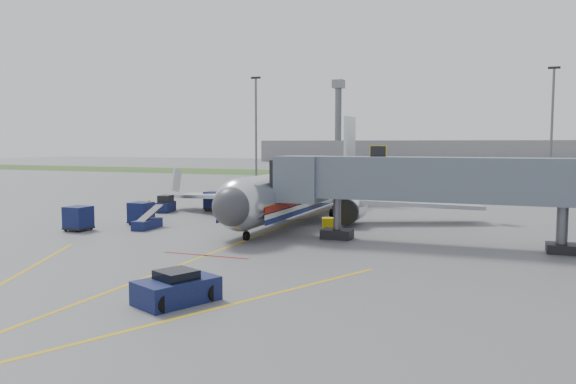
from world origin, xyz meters
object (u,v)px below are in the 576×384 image
(airliner, at_px, (306,190))
(baggage_tug, at_px, (166,205))
(pushback_tug, at_px, (177,289))
(belt_loader, at_px, (147,223))
(ramp_worker, at_px, (150,207))

(airliner, distance_m, baggage_tug, 15.11)
(pushback_tug, height_order, belt_loader, belt_loader)
(airliner, xyz_separation_m, belt_loader, (-10.01, -11.21, -2.20))
(baggage_tug, relative_size, belt_loader, 0.71)
(pushback_tug, height_order, ramp_worker, ramp_worker)
(baggage_tug, bearing_deg, ramp_worker, -101.81)
(pushback_tug, relative_size, belt_loader, 1.08)
(baggage_tug, bearing_deg, belt_loader, -64.14)
(belt_loader, bearing_deg, ramp_worker, 123.87)
(pushback_tug, xyz_separation_m, ramp_worker, (-19.41, 25.73, 0.13))
(airliner, distance_m, belt_loader, 15.19)
(pushback_tug, height_order, baggage_tug, baggage_tug)
(airliner, relative_size, baggage_tug, 13.40)
(baggage_tug, relative_size, ramp_worker, 1.80)
(belt_loader, bearing_deg, baggage_tug, 115.86)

